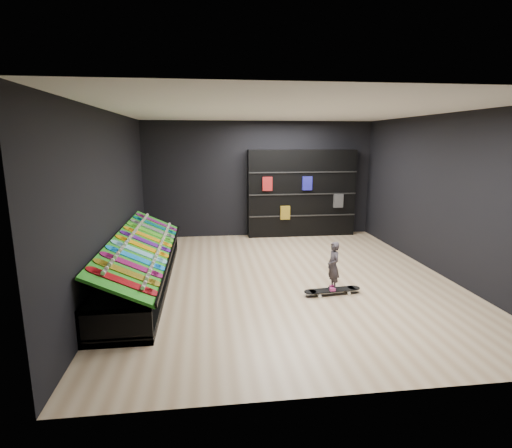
{
  "coord_description": "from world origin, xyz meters",
  "views": [
    {
      "loc": [
        -1.4,
        -6.93,
        2.52
      ],
      "look_at": [
        -0.5,
        0.2,
        1.0
      ],
      "focal_mm": 28.0,
      "sensor_mm": 36.0,
      "label": 1
    }
  ],
  "objects": [
    {
      "name": "back_shelving",
      "position": [
        1.1,
        3.32,
        1.14
      ],
      "size": [
        2.84,
        0.33,
        2.27
      ],
      "primitive_type": "cube",
      "color": "black",
      "rests_on": "ground"
    },
    {
      "name": "wall_right",
      "position": [
        3.0,
        0.0,
        1.5
      ],
      "size": [
        0.02,
        7.0,
        3.0
      ],
      "primitive_type": "cube",
      "color": "black",
      "rests_on": "ground"
    },
    {
      "name": "display_board_1",
      "position": [
        -2.49,
        -1.55,
        0.74
      ],
      "size": [
        0.93,
        0.22,
        0.5
      ],
      "primitive_type": null,
      "rotation": [
        0.0,
        0.44,
        0.0
      ],
      "color": "yellow",
      "rests_on": "turf_ramp"
    },
    {
      "name": "wall_front",
      "position": [
        0.0,
        -3.5,
        1.5
      ],
      "size": [
        6.0,
        0.02,
        3.0
      ],
      "primitive_type": "cube",
      "color": "black",
      "rests_on": "ground"
    },
    {
      "name": "display_board_9",
      "position": [
        -2.49,
        1.21,
        0.74
      ],
      "size": [
        0.93,
        0.22,
        0.5
      ],
      "primitive_type": null,
      "rotation": [
        0.0,
        0.44,
        0.0
      ],
      "color": "black",
      "rests_on": "turf_ramp"
    },
    {
      "name": "display_board_7",
      "position": [
        -2.49,
        0.52,
        0.74
      ],
      "size": [
        0.93,
        0.22,
        0.5
      ],
      "primitive_type": null,
      "rotation": [
        0.0,
        0.44,
        0.0
      ],
      "color": "orange",
      "rests_on": "turf_ramp"
    },
    {
      "name": "display_board_8",
      "position": [
        -2.49,
        0.86,
        0.74
      ],
      "size": [
        0.93,
        0.22,
        0.5
      ],
      "primitive_type": null,
      "rotation": [
        0.0,
        0.44,
        0.0
      ],
      "color": "green",
      "rests_on": "turf_ramp"
    },
    {
      "name": "display_board_0",
      "position": [
        -2.49,
        -1.9,
        0.74
      ],
      "size": [
        0.93,
        0.22,
        0.5
      ],
      "primitive_type": null,
      "rotation": [
        0.0,
        0.44,
        0.0
      ],
      "color": "red",
      "rests_on": "turf_ramp"
    },
    {
      "name": "display_board_11",
      "position": [
        -2.49,
        1.9,
        0.74
      ],
      "size": [
        0.93,
        0.22,
        0.5
      ],
      "primitive_type": null,
      "rotation": [
        0.0,
        0.44,
        0.0
      ],
      "color": "#2626BF",
      "rests_on": "turf_ramp"
    },
    {
      "name": "turf_ramp",
      "position": [
        -2.5,
        0.0,
        0.71
      ],
      "size": [
        0.92,
        4.5,
        0.46
      ],
      "primitive_type": "cube",
      "rotation": [
        0.0,
        0.44,
        0.0
      ],
      "color": "#186D11",
      "rests_on": "display_rack"
    },
    {
      "name": "wall_back",
      "position": [
        0.0,
        3.5,
        1.5
      ],
      "size": [
        6.0,
        0.02,
        3.0
      ],
      "primitive_type": "cube",
      "color": "black",
      "rests_on": "ground"
    },
    {
      "name": "display_board_2",
      "position": [
        -2.49,
        -1.21,
        0.74
      ],
      "size": [
        0.93,
        0.22,
        0.5
      ],
      "primitive_type": null,
      "rotation": [
        0.0,
        0.44,
        0.0
      ],
      "color": "#E5198C",
      "rests_on": "turf_ramp"
    },
    {
      "name": "floor_skateboard",
      "position": [
        0.64,
        -0.89,
        0.05
      ],
      "size": [
        1.0,
        0.32,
        0.09
      ],
      "primitive_type": null,
      "rotation": [
        0.0,
        0.0,
        0.11
      ],
      "color": "black",
      "rests_on": "ground"
    },
    {
      "name": "display_board_6",
      "position": [
        -2.49,
        0.17,
        0.74
      ],
      "size": [
        0.93,
        0.22,
        0.5
      ],
      "primitive_type": null,
      "rotation": [
        0.0,
        0.44,
        0.0
      ],
      "color": "purple",
      "rests_on": "turf_ramp"
    },
    {
      "name": "display_board_4",
      "position": [
        -2.49,
        -0.52,
        0.74
      ],
      "size": [
        0.93,
        0.22,
        0.5
      ],
      "primitive_type": null,
      "rotation": [
        0.0,
        0.44,
        0.0
      ],
      "color": "#0CB2E5",
      "rests_on": "turf_ramp"
    },
    {
      "name": "ceiling",
      "position": [
        0.0,
        0.0,
        3.0
      ],
      "size": [
        6.0,
        7.0,
        0.01
      ],
      "primitive_type": "cube",
      "color": "white",
      "rests_on": "ground"
    },
    {
      "name": "display_rack",
      "position": [
        -2.55,
        0.0,
        0.25
      ],
      "size": [
        0.9,
        4.5,
        0.5
      ],
      "primitive_type": null,
      "color": "black",
      "rests_on": "ground"
    },
    {
      "name": "display_board_3",
      "position": [
        -2.49,
        -0.86,
        0.74
      ],
      "size": [
        0.93,
        0.22,
        0.5
      ],
      "primitive_type": null,
      "rotation": [
        0.0,
        0.44,
        0.0
      ],
      "color": "blue",
      "rests_on": "turf_ramp"
    },
    {
      "name": "child",
      "position": [
        0.64,
        -0.89,
        0.33
      ],
      "size": [
        0.14,
        0.19,
        0.49
      ],
      "primitive_type": "imported",
      "rotation": [
        0.0,
        0.0,
        -1.49
      ],
      "color": "black",
      "rests_on": "floor_skateboard"
    },
    {
      "name": "display_board_5",
      "position": [
        -2.49,
        -0.17,
        0.74
      ],
      "size": [
        0.93,
        0.22,
        0.5
      ],
      "primitive_type": null,
      "rotation": [
        0.0,
        0.44,
        0.0
      ],
      "color": "yellow",
      "rests_on": "turf_ramp"
    },
    {
      "name": "display_board_10",
      "position": [
        -2.49,
        1.55,
        0.74
      ],
      "size": [
        0.93,
        0.22,
        0.5
      ],
      "primitive_type": null,
      "rotation": [
        0.0,
        0.44,
        0.0
      ],
      "color": "#0C8C99",
      "rests_on": "turf_ramp"
    },
    {
      "name": "floor",
      "position": [
        0.0,
        0.0,
        0.0
      ],
      "size": [
        6.0,
        7.0,
        0.01
      ],
      "primitive_type": "cube",
      "color": "tan",
      "rests_on": "ground"
    },
    {
      "name": "wall_left",
      "position": [
        -3.0,
        0.0,
        1.5
      ],
      "size": [
        0.02,
        7.0,
        3.0
      ],
      "primitive_type": "cube",
      "color": "black",
      "rests_on": "ground"
    }
  ]
}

